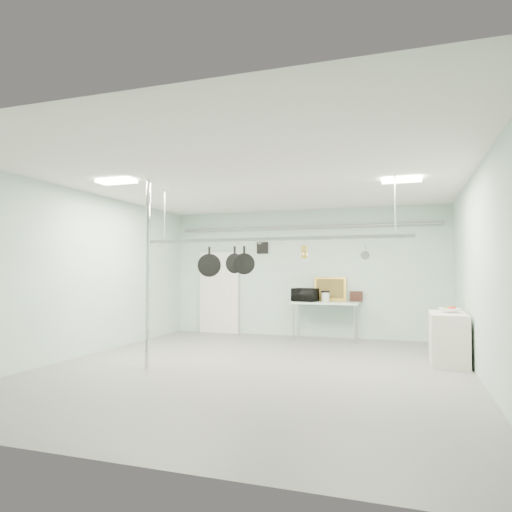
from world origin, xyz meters
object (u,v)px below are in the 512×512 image
(chrome_pole, at_px, (148,273))
(fruit_bowl, at_px, (449,310))
(skillet_right, at_px, (244,260))
(side_cabinet, at_px, (448,338))
(microwave, at_px, (305,295))
(pot_rack, at_px, (270,237))
(skillet_left, at_px, (209,262))
(prep_table, at_px, (325,305))
(coffee_canister, at_px, (325,297))
(skillet_mid, at_px, (235,260))

(chrome_pole, height_order, fruit_bowl, chrome_pole)
(chrome_pole, distance_m, skillet_right, 1.69)
(side_cabinet, bearing_deg, microwave, 144.67)
(pot_rack, bearing_deg, skillet_right, 180.00)
(skillet_left, bearing_deg, microwave, 51.35)
(skillet_right, bearing_deg, side_cabinet, -0.61)
(pot_rack, height_order, microwave, pot_rack)
(prep_table, height_order, microwave, microwave)
(prep_table, bearing_deg, microwave, -173.73)
(pot_rack, distance_m, fruit_bowl, 3.42)
(prep_table, xyz_separation_m, side_cabinet, (2.55, -2.20, -0.38))
(pot_rack, relative_size, skillet_right, 9.42)
(microwave, relative_size, skillet_right, 1.13)
(pot_rack, bearing_deg, fruit_bowl, 20.52)
(side_cabinet, relative_size, microwave, 2.08)
(side_cabinet, xyz_separation_m, skillet_right, (-3.44, -1.10, 1.38))
(side_cabinet, xyz_separation_m, coffee_canister, (-2.54, 2.19, 0.57))
(microwave, bearing_deg, skillet_right, 100.94)
(fruit_bowl, bearing_deg, microwave, 145.01)
(prep_table, bearing_deg, coffee_canister, -52.01)
(prep_table, relative_size, pot_rack, 0.33)
(prep_table, bearing_deg, skillet_left, -115.43)
(coffee_canister, xyz_separation_m, skillet_left, (-1.58, -3.29, 0.79))
(microwave, xyz_separation_m, skillet_right, (-0.41, -3.25, 0.77))
(chrome_pole, bearing_deg, skillet_mid, 36.22)
(chrome_pole, xyz_separation_m, prep_table, (2.30, 4.20, -0.77))
(prep_table, height_order, skillet_mid, skillet_mid)
(side_cabinet, distance_m, coffee_canister, 3.40)
(skillet_mid, bearing_deg, chrome_pole, -137.92)
(skillet_mid, bearing_deg, skillet_right, 5.86)
(side_cabinet, xyz_separation_m, skillet_left, (-4.12, -1.10, 1.36))
(microwave, distance_m, skillet_mid, 3.39)
(skillet_left, distance_m, skillet_right, 0.68)
(skillet_right, bearing_deg, chrome_pole, -165.81)
(microwave, relative_size, fruit_bowl, 1.65)
(fruit_bowl, bearing_deg, coffee_canister, 139.64)
(coffee_canister, relative_size, skillet_right, 0.44)
(pot_rack, bearing_deg, prep_table, 83.09)
(prep_table, relative_size, skillet_right, 3.14)
(skillet_right, bearing_deg, pot_rack, -18.35)
(chrome_pole, distance_m, skillet_left, 1.18)
(microwave, height_order, coffee_canister, microwave)
(fruit_bowl, xyz_separation_m, skillet_right, (-3.46, -1.11, 0.89))
(microwave, xyz_separation_m, coffee_canister, (0.49, 0.04, -0.05))
(microwave, xyz_separation_m, fruit_bowl, (3.05, -2.14, -0.12))
(skillet_right, bearing_deg, microwave, 64.46)
(chrome_pole, relative_size, microwave, 5.54)
(prep_table, height_order, skillet_left, skillet_left)
(prep_table, height_order, pot_rack, pot_rack)
(skillet_right, bearing_deg, skillet_left, 161.65)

